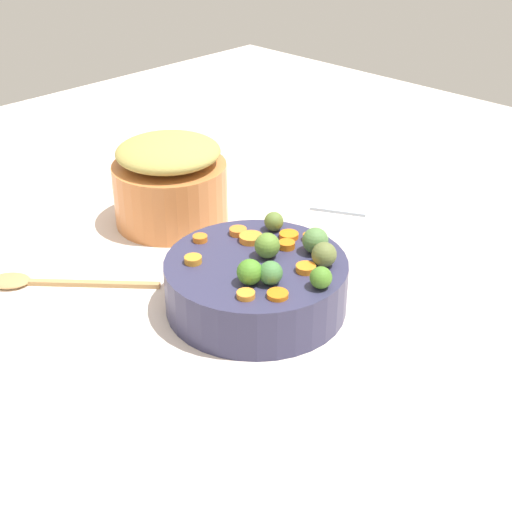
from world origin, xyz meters
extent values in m
cube|color=silver|center=(0.00, 0.00, 0.01)|extent=(2.40, 2.40, 0.02)
cylinder|color=#313150|center=(-0.02, -0.03, 0.06)|extent=(0.29, 0.29, 0.08)
cylinder|color=#CB773F|center=(0.08, 0.30, 0.08)|extent=(0.22, 0.22, 0.12)
ellipsoid|color=tan|center=(0.08, 0.30, 0.17)|extent=(0.20, 0.20, 0.05)
cylinder|color=orange|center=(-0.09, 0.04, 0.11)|extent=(0.04, 0.04, 0.01)
cylinder|color=orange|center=(0.01, -0.10, 0.11)|extent=(0.04, 0.04, 0.01)
cylinder|color=orange|center=(0.04, -0.03, 0.11)|extent=(0.04, 0.04, 0.01)
cylinder|color=orange|center=(0.09, -0.04, 0.11)|extent=(0.03, 0.03, 0.01)
cylinder|color=orange|center=(0.07, -0.01, 0.11)|extent=(0.04, 0.04, 0.01)
cylinder|color=orange|center=(0.02, 0.03, 0.11)|extent=(0.04, 0.04, 0.01)
cylinder|color=orange|center=(-0.11, -0.09, 0.11)|extent=(0.04, 0.04, 0.01)
cylinder|color=orange|center=(0.02, 0.06, 0.11)|extent=(0.03, 0.03, 0.01)
cylinder|color=orange|center=(-0.04, 0.09, 0.11)|extent=(0.03, 0.03, 0.01)
cylinder|color=orange|center=(-0.07, -0.12, 0.11)|extent=(0.04, 0.04, 0.01)
sphere|color=#488325|center=(-0.07, -0.06, 0.12)|extent=(0.04, 0.04, 0.04)
sphere|color=#42783C|center=(-0.05, -0.09, 0.12)|extent=(0.04, 0.04, 0.04)
sphere|color=olive|center=(0.00, -0.03, 0.12)|extent=(0.04, 0.04, 0.04)
sphere|color=#477C26|center=(-0.01, -0.14, 0.12)|extent=(0.03, 0.03, 0.03)
sphere|color=#606C38|center=(0.04, -0.11, 0.12)|extent=(0.04, 0.04, 0.04)
sphere|color=#527D42|center=(0.06, -0.07, 0.12)|extent=(0.04, 0.04, 0.04)
sphere|color=#5B7432|center=(0.07, 0.03, 0.12)|extent=(0.03, 0.03, 0.03)
cube|color=tan|center=(-0.17, 0.22, 0.02)|extent=(0.16, 0.18, 0.01)
ellipsoid|color=tan|center=(-0.26, 0.32, 0.03)|extent=(0.08, 0.09, 0.01)
cube|color=#A0B2C4|center=(0.42, 0.14, 0.02)|extent=(0.22, 0.19, 0.01)
camera|label=1|loc=(-0.72, -0.70, 0.67)|focal=50.75mm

